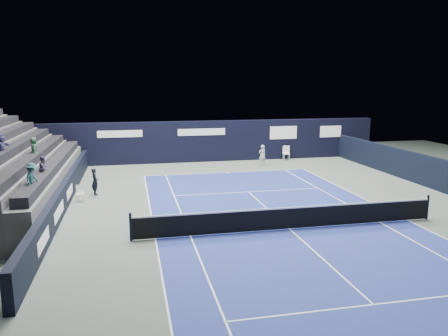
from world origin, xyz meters
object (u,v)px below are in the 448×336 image
at_px(line_judge_chair, 80,192).
at_px(folding_chair_back_b, 287,152).
at_px(tennis_player, 262,155).
at_px(tennis_net, 290,217).
at_px(folding_chair_back_a, 286,152).

bearing_deg(line_judge_chair, folding_chair_back_b, 23.48).
relative_size(line_judge_chair, tennis_player, 0.55).
height_order(line_judge_chair, tennis_net, tennis_net).
height_order(folding_chair_back_a, folding_chair_back_b, folding_chair_back_b).
distance_m(folding_chair_back_a, tennis_player, 3.08).
xyz_separation_m(folding_chair_back_b, line_judge_chair, (-14.58, -9.50, -0.14)).
xyz_separation_m(line_judge_chair, tennis_net, (8.88, -6.39, 0.03)).
height_order(folding_chair_back_b, tennis_net, tennis_net).
bearing_deg(folding_chair_back_b, tennis_net, -90.61).
bearing_deg(folding_chair_back_a, line_judge_chair, -141.42).
distance_m(folding_chair_back_b, line_judge_chair, 17.40).
relative_size(folding_chair_back_b, tennis_net, 0.08).
bearing_deg(tennis_player, tennis_net, -102.52).
distance_m(line_judge_chair, tennis_player, 14.14).
height_order(folding_chair_back_b, tennis_player, tennis_player).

